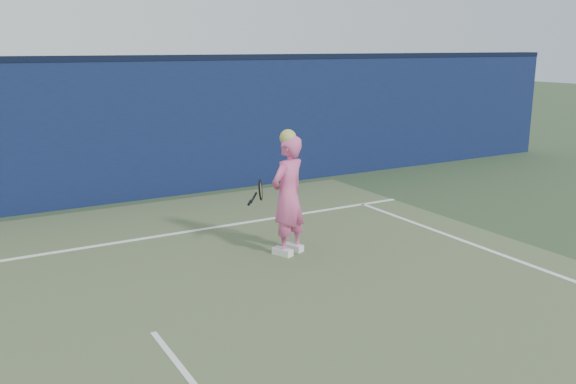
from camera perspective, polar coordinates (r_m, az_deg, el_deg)
ground at (r=5.47m, az=-9.17°, el=-17.01°), size 80.00×80.00×0.00m
backstop_wall at (r=11.16m, az=-21.48°, el=4.80°), size 24.00×0.40×2.50m
wall_cap at (r=11.06m, az=-22.07°, el=11.46°), size 24.00×0.42×0.10m
player at (r=8.14m, az=-0.00°, el=-0.29°), size 0.70×0.59×1.70m
racket at (r=8.43m, az=-2.67°, el=0.09°), size 0.43×0.41×0.30m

